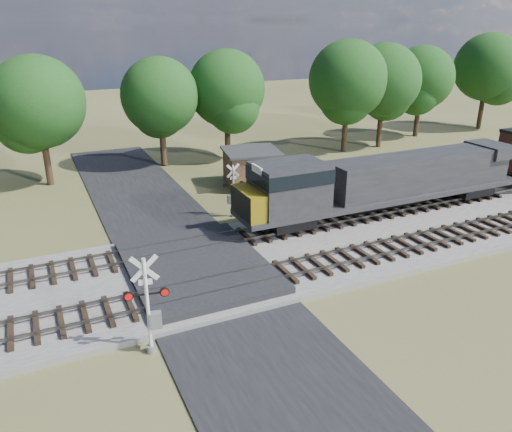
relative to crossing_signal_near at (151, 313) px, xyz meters
name	(u,v)px	position (x,y,z in m)	size (l,w,h in m)	color
ground	(200,277)	(3.75, 5.24, -1.82)	(160.00, 160.00, 0.00)	brown
ballast_bed	(353,238)	(13.75, 5.74, -1.67)	(140.00, 10.00, 0.30)	gray
road	(200,276)	(3.75, 5.24, -1.78)	(7.00, 60.00, 0.08)	black
crossing_panel	(197,268)	(3.75, 5.74, -1.50)	(7.00, 9.00, 0.62)	#262628
track_near	(270,275)	(6.88, 3.24, -1.40)	(140.00, 2.60, 0.33)	black
track_far	(233,239)	(6.88, 8.24, -1.40)	(140.00, 2.60, 0.33)	black
crossing_signal_near	(151,313)	(0.00, 0.00, 0.00)	(1.75, 0.47, 4.37)	silver
crossing_signal_far	(232,195)	(8.62, 12.57, -0.26)	(1.50, 0.33, 3.73)	silver
equipment_shed	(251,168)	(12.64, 18.36, -0.33)	(5.01, 5.01, 2.94)	#472A1E
treeline	(198,89)	(11.04, 26.23, 5.04)	(84.30, 10.88, 11.76)	black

